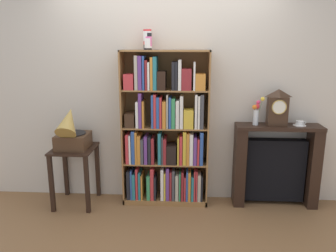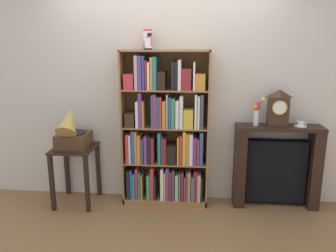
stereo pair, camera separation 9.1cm
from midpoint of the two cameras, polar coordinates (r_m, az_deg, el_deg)
ground_plane at (r=4.01m, az=-1.25°, el=-13.56°), size 7.68×6.40×0.02m
wall_back at (r=3.91m, az=0.73°, el=5.96°), size 4.68×0.08×2.60m
bookshelf at (r=3.84m, az=-1.12°, el=-1.82°), size 0.97×0.28×1.77m
cup_stack at (r=3.74m, az=-4.19°, el=14.35°), size 0.09×0.09×0.21m
side_table_left at (r=4.05m, az=-16.10°, el=-6.01°), size 0.46×0.50×0.68m
gramophone at (r=3.90m, az=-16.71°, el=-1.00°), size 0.34×0.48×0.53m
fireplace_mantel at (r=4.08m, az=17.08°, el=-6.39°), size 0.95×0.27×0.95m
mantel_clock at (r=3.87m, az=17.41°, el=3.02°), size 0.21×0.13×0.40m
flower_vase at (r=3.84m, az=14.09°, el=2.32°), size 0.13×0.10×0.32m
teacup_with_saucer at (r=3.98m, az=20.75°, el=0.40°), size 0.14×0.14×0.05m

